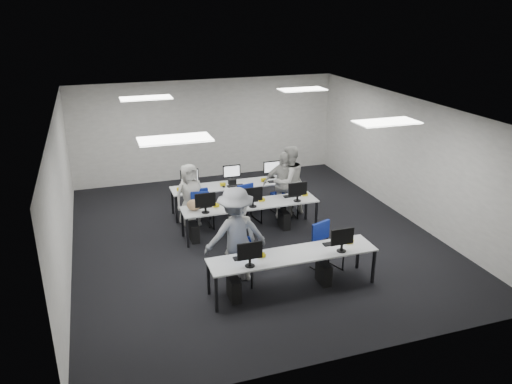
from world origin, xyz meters
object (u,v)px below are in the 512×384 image
object	(u,v)px
chair_0	(242,269)
student_1	(289,181)
student_0	(239,240)
student_3	(283,185)
chair_1	(327,255)
chair_6	(247,209)
desk_front	(293,256)
desk_mid	(250,206)
chair_5	(201,213)
chair_7	(282,201)
chair_3	(249,211)
student_2	(190,195)
chair_4	(286,205)
photographer	(236,234)
chair_2	(202,216)

from	to	relation	value
chair_0	student_1	xyz separation A→B (m)	(2.08, 2.81, 0.62)
student_0	student_3	bearing A→B (deg)	-104.84
chair_1	chair_6	distance (m)	3.00
desk_front	desk_mid	bearing A→B (deg)	90.00
desk_front	student_1	distance (m)	3.56
chair_5	student_3	distance (m)	2.15
desk_mid	student_0	distance (m)	2.11
student_1	student_3	world-z (taller)	student_1
chair_6	chair_7	xyz separation A→B (m)	(0.99, 0.16, 0.02)
chair_6	chair_0	bearing A→B (deg)	-114.30
chair_7	student_1	bearing A→B (deg)	-80.83
desk_mid	student_3	xyz separation A→B (m)	(1.08, 0.69, 0.16)
chair_3	student_3	xyz separation A→B (m)	(0.91, 0.09, 0.55)
chair_5	desk_mid	bearing A→B (deg)	-24.12
student_0	chair_0	bearing A→B (deg)	112.65
student_2	chair_4	bearing A→B (deg)	-20.07
student_0	photographer	xyz separation A→B (m)	(-0.06, 0.03, 0.11)
chair_4	student_2	distance (m)	2.45
chair_5	student_0	bearing A→B (deg)	-71.92
chair_2	student_2	xyz separation A→B (m)	(-0.23, 0.26, 0.48)
chair_2	chair_5	distance (m)	0.16
chair_7	student_3	world-z (taller)	student_3
chair_3	student_2	size ratio (longest dim) A/B	0.60
chair_0	chair_6	distance (m)	3.02
chair_2	student_3	xyz separation A→B (m)	(2.08, 0.04, 0.55)
desk_front	chair_0	size ratio (longest dim) A/B	3.61
chair_6	chair_7	distance (m)	1.01
chair_3	photographer	xyz separation A→B (m)	(-1.06, -2.50, 0.65)
desk_mid	chair_2	bearing A→B (deg)	147.44
chair_6	student_1	distance (m)	1.25
chair_0	chair_3	distance (m)	2.86
chair_2	student_1	xyz separation A→B (m)	(2.25, 0.08, 0.61)
chair_7	student_3	size ratio (longest dim) A/B	0.55
chair_1	student_1	xyz separation A→B (m)	(0.30, 2.86, 0.60)
chair_5	student_2	world-z (taller)	student_2
chair_1	chair_7	size ratio (longest dim) A/B	1.05
chair_4	photographer	xyz separation A→B (m)	(-2.05, -2.52, 0.65)
chair_0	student_3	size ratio (longest dim) A/B	0.52
chair_5	student_1	distance (m)	2.32
chair_2	chair_5	world-z (taller)	chair_5
student_1	chair_5	bearing A→B (deg)	-20.14
chair_7	chair_5	bearing A→B (deg)	171.58
desk_front	chair_5	size ratio (longest dim) A/B	3.44
chair_4	student_3	xyz separation A→B (m)	(-0.08, 0.07, 0.54)
student_2	photographer	bearing A→B (deg)	-96.57
desk_mid	student_2	xyz separation A→B (m)	(-1.23, 0.90, 0.09)
desk_mid	chair_5	bearing A→B (deg)	141.20
chair_0	chair_4	xyz separation A→B (m)	(1.99, 2.70, 0.02)
photographer	chair_5	bearing A→B (deg)	-89.05
chair_1	chair_2	size ratio (longest dim) A/B	1.05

